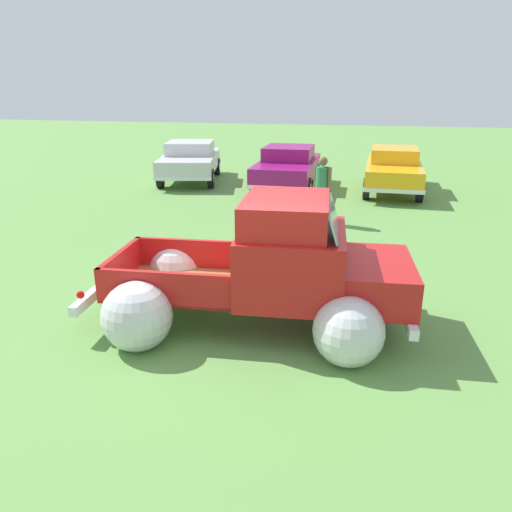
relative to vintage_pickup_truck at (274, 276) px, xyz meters
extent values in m
plane|color=#609347|center=(-0.39, -0.03, -0.76)|extent=(80.00, 80.00, 0.00)
cylinder|color=black|center=(0.99, 0.95, -0.38)|extent=(0.77, 0.28, 0.76)
cylinder|color=silver|center=(0.99, 0.95, -0.38)|extent=(0.36, 0.26, 0.34)
cylinder|color=black|center=(1.13, -0.78, -0.38)|extent=(0.77, 0.28, 0.76)
cylinder|color=silver|center=(1.13, -0.78, -0.38)|extent=(0.36, 0.26, 0.34)
cylinder|color=black|center=(-1.80, 0.73, -0.38)|extent=(0.77, 0.28, 0.76)
cylinder|color=silver|center=(-1.80, 0.73, -0.38)|extent=(0.36, 0.26, 0.34)
cylinder|color=black|center=(-1.66, -1.00, -0.38)|extent=(0.77, 0.28, 0.76)
cylinder|color=silver|center=(-1.66, -1.00, -0.38)|extent=(0.36, 0.26, 0.34)
sphere|color=silver|center=(-1.80, 0.78, -0.32)|extent=(1.03, 1.03, 0.96)
sphere|color=silver|center=(-1.66, -1.05, -0.32)|extent=(1.03, 1.03, 0.96)
cube|color=olive|center=(-1.33, -0.10, -0.22)|extent=(2.16, 1.70, 0.04)
cube|color=red|center=(-1.39, 0.62, 0.01)|extent=(2.05, 0.24, 0.50)
cube|color=red|center=(-1.28, -0.83, 0.01)|extent=(2.05, 0.24, 0.50)
cube|color=red|center=(-0.35, -0.03, 0.01)|extent=(0.20, 1.54, 0.50)
cube|color=red|center=(-2.32, -0.18, 0.01)|extent=(0.20, 1.54, 0.50)
cube|color=red|center=(0.26, 0.02, 0.24)|extent=(1.58, 1.81, 0.95)
cube|color=red|center=(0.16, 0.01, 0.94)|extent=(1.27, 1.63, 0.45)
cube|color=#8CADB7|center=(0.80, 0.06, 0.92)|extent=(0.26, 1.47, 0.38)
cube|color=red|center=(1.31, 0.10, 0.04)|extent=(1.37, 1.71, 0.55)
sphere|color=silver|center=(0.99, 0.98, -0.34)|extent=(0.99, 0.99, 0.92)
sphere|color=silver|center=(1.13, -0.81, -0.34)|extent=(0.99, 0.99, 0.92)
cube|color=silver|center=(-2.62, -0.21, -0.30)|extent=(0.27, 1.98, 0.14)
cube|color=silver|center=(1.85, 0.14, -0.30)|extent=(0.27, 1.98, 0.14)
sphere|color=red|center=(-2.64, 0.59, -0.12)|extent=(0.12, 0.12, 0.11)
sphere|color=red|center=(-2.52, -0.99, -0.12)|extent=(0.12, 0.12, 0.11)
cylinder|color=black|center=(-4.07, 9.61, -0.43)|extent=(0.34, 0.69, 0.66)
cylinder|color=silver|center=(-4.07, 9.61, -0.43)|extent=(0.27, 0.34, 0.30)
cylinder|color=black|center=(-5.79, 9.23, -0.43)|extent=(0.34, 0.69, 0.66)
cylinder|color=silver|center=(-5.79, 9.23, -0.43)|extent=(0.27, 0.34, 0.30)
cylinder|color=black|center=(-4.67, 12.25, -0.43)|extent=(0.34, 0.69, 0.66)
cylinder|color=silver|center=(-4.67, 12.25, -0.43)|extent=(0.27, 0.34, 0.30)
cylinder|color=black|center=(-6.38, 11.86, -0.43)|extent=(0.34, 0.69, 0.66)
cylinder|color=silver|center=(-6.38, 11.86, -0.43)|extent=(0.27, 0.34, 0.30)
cube|color=silver|center=(-5.23, 10.74, -0.05)|extent=(2.76, 4.52, 0.55)
cube|color=silver|center=(-5.26, 10.90, 0.45)|extent=(1.99, 2.09, 0.45)
cube|color=silver|center=(-5.68, 12.75, -0.31)|extent=(1.91, 0.52, 0.12)
cube|color=silver|center=(-4.77, 8.72, -0.31)|extent=(1.91, 0.52, 0.12)
cylinder|color=black|center=(-0.60, 8.67, -0.43)|extent=(0.21, 0.66, 0.66)
cylinder|color=silver|center=(-0.60, 8.67, -0.43)|extent=(0.22, 0.30, 0.30)
cylinder|color=black|center=(-2.30, 8.65, -0.43)|extent=(0.21, 0.66, 0.66)
cylinder|color=silver|center=(-2.30, 8.65, -0.43)|extent=(0.22, 0.30, 0.30)
cylinder|color=black|center=(-0.63, 11.42, -0.43)|extent=(0.21, 0.66, 0.66)
cylinder|color=silver|center=(-0.63, 11.42, -0.43)|extent=(0.22, 0.30, 0.30)
cylinder|color=black|center=(-2.33, 11.40, -0.43)|extent=(0.21, 0.66, 0.66)
cylinder|color=silver|center=(-2.33, 11.40, -0.43)|extent=(0.22, 0.30, 0.30)
cube|color=#8C1466|center=(-1.46, 10.04, -0.05)|extent=(1.87, 4.32, 0.55)
cube|color=#8C1466|center=(-1.46, 10.21, 0.45)|extent=(1.60, 1.82, 0.45)
cube|color=silver|center=(-1.48, 12.15, -0.31)|extent=(1.88, 0.12, 0.12)
cube|color=silver|center=(-1.44, 7.93, -0.31)|extent=(1.88, 0.12, 0.12)
cylinder|color=black|center=(2.81, 8.97, -0.43)|extent=(0.21, 0.66, 0.66)
cylinder|color=silver|center=(2.81, 8.97, -0.43)|extent=(0.22, 0.30, 0.30)
cylinder|color=black|center=(1.21, 9.00, -0.43)|extent=(0.21, 0.66, 0.66)
cylinder|color=silver|center=(1.21, 9.00, -0.43)|extent=(0.22, 0.30, 0.30)
cylinder|color=black|center=(2.86, 11.84, -0.43)|extent=(0.21, 0.66, 0.66)
cylinder|color=silver|center=(2.86, 11.84, -0.43)|extent=(0.22, 0.30, 0.30)
cylinder|color=black|center=(1.26, 11.87, -0.43)|extent=(0.21, 0.66, 0.66)
cylinder|color=silver|center=(1.26, 11.87, -0.43)|extent=(0.22, 0.30, 0.30)
cube|color=#F2A819|center=(2.03, 10.42, -0.05)|extent=(1.79, 4.52, 0.55)
cube|color=#F2A819|center=(2.04, 10.60, 0.45)|extent=(1.51, 1.91, 0.45)
cube|color=silver|center=(2.07, 12.63, -0.31)|extent=(1.77, 0.13, 0.12)
cube|color=silver|center=(2.00, 8.22, -0.31)|extent=(1.77, 0.13, 0.12)
cylinder|color=navy|center=(0.19, 5.81, -0.34)|extent=(0.21, 0.21, 0.83)
cylinder|color=navy|center=(0.04, 5.90, -0.34)|extent=(0.21, 0.21, 0.83)
cylinder|color=#2D724C|center=(0.11, 5.85, 0.38)|extent=(0.47, 0.47, 0.62)
cylinder|color=brown|center=(0.30, 5.74, 0.41)|extent=(0.12, 0.12, 0.59)
cylinder|color=brown|center=(-0.08, 5.97, 0.41)|extent=(0.12, 0.12, 0.59)
sphere|color=brown|center=(0.11, 5.85, 0.83)|extent=(0.31, 0.31, 0.22)
cube|color=black|center=(-0.96, 2.84, -0.74)|extent=(0.36, 0.36, 0.03)
cone|color=orange|center=(-0.96, 2.84, -0.43)|extent=(0.28, 0.28, 0.60)
cylinder|color=white|center=(-0.96, 2.84, -0.34)|extent=(0.17, 0.17, 0.08)
camera|label=1|loc=(1.22, -6.46, 2.60)|focal=34.28mm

